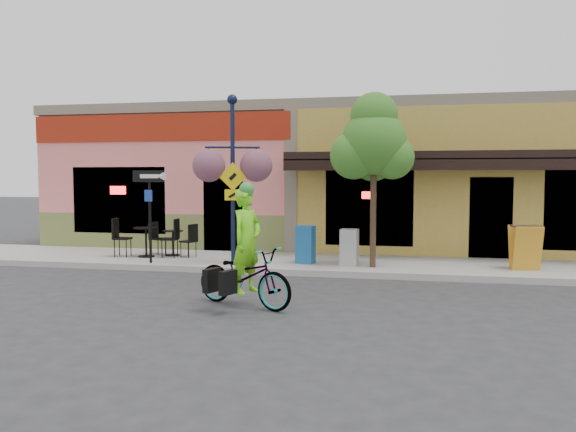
# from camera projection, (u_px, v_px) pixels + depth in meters

# --- Properties ---
(ground) EXTENTS (90.00, 90.00, 0.00)m
(ground) POSITION_uv_depth(u_px,v_px,m) (305.00, 281.00, 12.46)
(ground) COLOR #2D2D30
(ground) RESTS_ON ground
(sidewalk) EXTENTS (24.00, 3.00, 0.15)m
(sidewalk) POSITION_uv_depth(u_px,v_px,m) (318.00, 264.00, 14.41)
(sidewalk) COLOR #9E9B93
(sidewalk) RESTS_ON ground
(curb) EXTENTS (24.00, 0.12, 0.15)m
(curb) POSITION_uv_depth(u_px,v_px,m) (309.00, 273.00, 12.99)
(curb) COLOR #A8A59E
(curb) RESTS_ON ground
(building) EXTENTS (18.20, 8.20, 4.50)m
(building) POSITION_uv_depth(u_px,v_px,m) (341.00, 178.00, 19.64)
(building) COLOR #ED7675
(building) RESTS_ON ground
(bicycle) EXTENTS (2.16, 1.45, 1.07)m
(bicycle) POSITION_uv_depth(u_px,v_px,m) (244.00, 277.00, 9.95)
(bicycle) COLOR maroon
(bicycle) RESTS_ON ground
(cyclist_rider) EXTENTS (0.67, 0.79, 1.85)m
(cyclist_rider) POSITION_uv_depth(u_px,v_px,m) (247.00, 255.00, 9.92)
(cyclist_rider) COLOR #6EE618
(cyclist_rider) RESTS_ON ground
(lamp_post) EXTENTS (1.42, 0.91, 4.14)m
(lamp_post) POSITION_uv_depth(u_px,v_px,m) (233.00, 180.00, 13.62)
(lamp_post) COLOR #101833
(lamp_post) RESTS_ON sidewalk
(one_way_sign) EXTENTS (0.91, 0.32, 2.31)m
(one_way_sign) POSITION_uv_depth(u_px,v_px,m) (150.00, 217.00, 13.98)
(one_way_sign) COLOR black
(one_way_sign) RESTS_ON sidewalk
(cafe_set_left) EXTENTS (1.82, 1.04, 1.05)m
(cafe_set_left) POSITION_uv_depth(u_px,v_px,m) (146.00, 238.00, 15.07)
(cafe_set_left) COLOR black
(cafe_set_left) RESTS_ON sidewalk
(cafe_set_right) EXTENTS (1.68, 1.25, 0.91)m
(cafe_set_right) POSITION_uv_depth(u_px,v_px,m) (173.00, 239.00, 15.33)
(cafe_set_right) COLOR black
(cafe_set_right) RESTS_ON sidewalk
(newspaper_box_blue) EXTENTS (0.47, 0.43, 0.94)m
(newspaper_box_blue) POSITION_uv_depth(u_px,v_px,m) (305.00, 244.00, 13.98)
(newspaper_box_blue) COLOR #195897
(newspaper_box_blue) RESTS_ON sidewalk
(newspaper_box_grey) EXTENTS (0.45, 0.41, 0.88)m
(newspaper_box_grey) POSITION_uv_depth(u_px,v_px,m) (349.00, 247.00, 13.69)
(newspaper_box_grey) COLOR #A1A1A1
(newspaper_box_grey) RESTS_ON sidewalk
(street_tree) EXTENTS (2.12, 2.12, 4.19)m
(street_tree) POSITION_uv_depth(u_px,v_px,m) (374.00, 179.00, 13.26)
(street_tree) COLOR #3D7A26
(street_tree) RESTS_ON sidewalk
(sandwich_board) EXTENTS (0.67, 0.53, 1.04)m
(sandwich_board) POSITION_uv_depth(u_px,v_px,m) (528.00, 248.00, 12.80)
(sandwich_board) COLOR gold
(sandwich_board) RESTS_ON sidewalk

